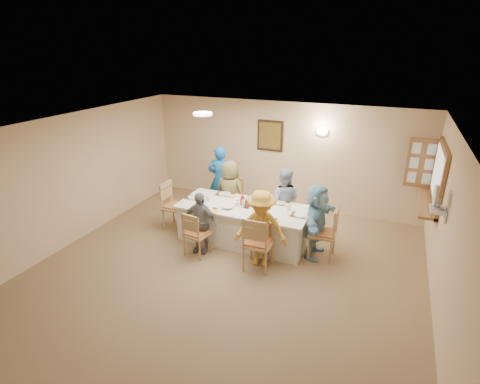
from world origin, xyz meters
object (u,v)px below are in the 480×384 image
at_px(desk_fan, 438,200).
at_px(diner_front_right, 261,229).
at_px(serving_hatch, 439,177).
at_px(chair_back_right, 284,210).
at_px(chair_left_end, 176,206).
at_px(chair_right_end, 323,232).
at_px(condiment_ketchup, 242,199).
at_px(dining_table, 244,224).
at_px(diner_right_end, 316,221).
at_px(caregiver, 220,179).
at_px(chair_front_left, 197,233).
at_px(chair_front_right, 258,242).
at_px(chair_back_left, 232,200).
at_px(diner_back_left, 230,192).
at_px(diner_back_right, 283,201).
at_px(diner_front_left, 200,223).

relative_size(desk_fan, diner_front_right, 0.21).
relative_size(serving_hatch, diner_front_right, 1.06).
distance_m(chair_back_right, chair_left_end, 2.29).
distance_m(chair_right_end, condiment_ketchup, 1.64).
relative_size(dining_table, condiment_ketchup, 10.34).
bearing_deg(dining_table, diner_right_end, 0.00).
bearing_deg(caregiver, chair_front_left, 89.07).
height_order(chair_right_end, caregiver, caregiver).
relative_size(chair_front_left, chair_right_end, 0.88).
xyz_separation_m(dining_table, diner_right_end, (1.42, 0.00, 0.32)).
bearing_deg(chair_right_end, diner_right_end, -90.84).
bearing_deg(chair_back_right, dining_table, -132.45).
xyz_separation_m(chair_front_right, caregiver, (-1.65, 1.95, 0.28)).
relative_size(chair_front_left, caregiver, 0.56).
bearing_deg(chair_right_end, chair_left_end, -90.84).
bearing_deg(condiment_ketchup, chair_back_left, 126.18).
height_order(chair_front_right, diner_back_left, diner_back_left).
height_order(chair_back_left, chair_right_end, chair_right_end).
distance_m(serving_hatch, chair_right_end, 2.27).
bearing_deg(desk_fan, serving_hatch, 85.34).
relative_size(serving_hatch, diner_back_right, 1.07).
relative_size(chair_front_left, diner_right_end, 0.63).
xyz_separation_m(chair_right_end, diner_right_end, (-0.13, 0.00, 0.20)).
bearing_deg(chair_back_right, condiment_ketchup, -136.16).
distance_m(serving_hatch, condiment_ketchup, 3.57).
relative_size(chair_front_left, diner_back_left, 0.62).
xyz_separation_m(chair_back_left, chair_back_right, (1.20, 0.00, -0.03)).
relative_size(chair_back_left, diner_right_end, 0.69).
relative_size(dining_table, chair_front_right, 2.51).
bearing_deg(chair_left_end, caregiver, -24.47).
relative_size(serving_hatch, diner_back_left, 1.06).
height_order(chair_back_left, chair_back_right, chair_back_left).
relative_size(chair_right_end, diner_back_left, 0.71).
xyz_separation_m(chair_front_left, diner_right_end, (2.02, 0.80, 0.26)).
distance_m(chair_back_right, condiment_ketchup, 1.08).
bearing_deg(diner_front_right, diner_front_left, 169.53).
bearing_deg(dining_table, caregiver, 132.40).
xyz_separation_m(chair_front_right, condiment_ketchup, (-0.65, 0.84, 0.38)).
height_order(chair_back_left, caregiver, caregiver).
height_order(chair_back_right, diner_front_left, diner_front_left).
xyz_separation_m(caregiver, condiment_ketchup, (1.00, -1.11, 0.09)).
relative_size(serving_hatch, diner_right_end, 1.07).
distance_m(chair_front_right, diner_back_left, 1.92).
xyz_separation_m(serving_hatch, diner_back_right, (-2.74, -0.30, -0.80)).
height_order(serving_hatch, desk_fan, serving_hatch).
xyz_separation_m(chair_back_left, chair_front_right, (1.20, -1.60, 0.03)).
xyz_separation_m(dining_table, chair_front_left, (-0.60, -0.80, 0.06)).
xyz_separation_m(chair_back_right, diner_front_left, (-1.20, -1.48, 0.15)).
bearing_deg(chair_left_end, diner_front_left, -126.57).
relative_size(chair_left_end, diner_back_left, 0.72).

